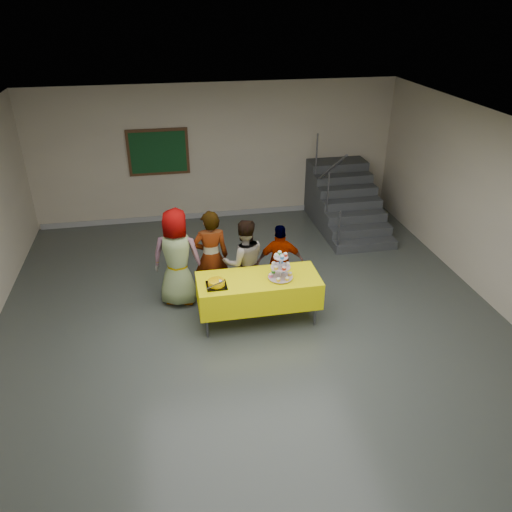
{
  "coord_description": "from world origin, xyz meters",
  "views": [
    {
      "loc": [
        -1.17,
        -5.72,
        4.63
      ],
      "look_at": [
        0.1,
        0.92,
        1.05
      ],
      "focal_mm": 35.0,
      "sensor_mm": 36.0,
      "label": 1
    }
  ],
  "objects_px": {
    "schoolchild_b": "(211,257)",
    "schoolchild_c": "(244,262)",
    "noticeboard": "(158,152)",
    "bake_table": "(258,290)",
    "staircase": "(343,202)",
    "bear_cake": "(216,283)",
    "cupcake_stand": "(281,268)",
    "schoolchild_d": "(280,262)",
    "schoolchild_a": "(177,258)"
  },
  "relations": [
    {
      "from": "cupcake_stand",
      "to": "schoolchild_c",
      "type": "distance_m",
      "value": 0.83
    },
    {
      "from": "bear_cake",
      "to": "cupcake_stand",
      "type": "bearing_deg",
      "value": 1.93
    },
    {
      "from": "schoolchild_d",
      "to": "noticeboard",
      "type": "xyz_separation_m",
      "value": [
        -1.85,
        3.61,
        0.94
      ]
    },
    {
      "from": "bake_table",
      "to": "noticeboard",
      "type": "height_order",
      "value": "noticeboard"
    },
    {
      "from": "schoolchild_a",
      "to": "schoolchild_b",
      "type": "height_order",
      "value": "schoolchild_a"
    },
    {
      "from": "schoolchild_b",
      "to": "staircase",
      "type": "height_order",
      "value": "staircase"
    },
    {
      "from": "bear_cake",
      "to": "schoolchild_a",
      "type": "distance_m",
      "value": 1.03
    },
    {
      "from": "schoolchild_a",
      "to": "schoolchild_d",
      "type": "relative_size",
      "value": 1.26
    },
    {
      "from": "staircase",
      "to": "noticeboard",
      "type": "bearing_deg",
      "value": 168.08
    },
    {
      "from": "staircase",
      "to": "bake_table",
      "type": "bearing_deg",
      "value": -127.33
    },
    {
      "from": "bake_table",
      "to": "schoolchild_b",
      "type": "bearing_deg",
      "value": 130.67
    },
    {
      "from": "schoolchild_c",
      "to": "cupcake_stand",
      "type": "bearing_deg",
      "value": 120.22
    },
    {
      "from": "bake_table",
      "to": "schoolchild_a",
      "type": "height_order",
      "value": "schoolchild_a"
    },
    {
      "from": "schoolchild_a",
      "to": "noticeboard",
      "type": "distance_m",
      "value": 3.55
    },
    {
      "from": "bake_table",
      "to": "staircase",
      "type": "bearing_deg",
      "value": 52.67
    },
    {
      "from": "schoolchild_c",
      "to": "staircase",
      "type": "height_order",
      "value": "staircase"
    },
    {
      "from": "staircase",
      "to": "cupcake_stand",
      "type": "bearing_deg",
      "value": -123.15
    },
    {
      "from": "schoolchild_c",
      "to": "schoolchild_d",
      "type": "xyz_separation_m",
      "value": [
        0.61,
        0.03,
        -0.08
      ]
    },
    {
      "from": "schoolchild_b",
      "to": "noticeboard",
      "type": "bearing_deg",
      "value": -80.05
    },
    {
      "from": "bake_table",
      "to": "bear_cake",
      "type": "bearing_deg",
      "value": -170.92
    },
    {
      "from": "bear_cake",
      "to": "schoolchild_a",
      "type": "bearing_deg",
      "value": 121.13
    },
    {
      "from": "cupcake_stand",
      "to": "noticeboard",
      "type": "height_order",
      "value": "noticeboard"
    },
    {
      "from": "noticeboard",
      "to": "bear_cake",
      "type": "bearing_deg",
      "value": -80.79
    },
    {
      "from": "schoolchild_c",
      "to": "noticeboard",
      "type": "distance_m",
      "value": 3.94
    },
    {
      "from": "bear_cake",
      "to": "schoolchild_b",
      "type": "distance_m",
      "value": 0.85
    },
    {
      "from": "schoolchild_b",
      "to": "schoolchild_d",
      "type": "bearing_deg",
      "value": 172.56
    },
    {
      "from": "bake_table",
      "to": "bear_cake",
      "type": "distance_m",
      "value": 0.72
    },
    {
      "from": "schoolchild_b",
      "to": "schoolchild_c",
      "type": "distance_m",
      "value": 0.55
    },
    {
      "from": "cupcake_stand",
      "to": "noticeboard",
      "type": "relative_size",
      "value": 0.34
    },
    {
      "from": "schoolchild_c",
      "to": "staircase",
      "type": "distance_m",
      "value": 3.91
    },
    {
      "from": "cupcake_stand",
      "to": "bear_cake",
      "type": "bearing_deg",
      "value": -178.07
    },
    {
      "from": "cupcake_stand",
      "to": "schoolchild_c",
      "type": "relative_size",
      "value": 0.3
    },
    {
      "from": "schoolchild_d",
      "to": "noticeboard",
      "type": "relative_size",
      "value": 1.02
    },
    {
      "from": "schoolchild_d",
      "to": "noticeboard",
      "type": "distance_m",
      "value": 4.17
    },
    {
      "from": "schoolchild_a",
      "to": "noticeboard",
      "type": "relative_size",
      "value": 1.28
    },
    {
      "from": "cupcake_stand",
      "to": "schoolchild_a",
      "type": "height_order",
      "value": "schoolchild_a"
    },
    {
      "from": "schoolchild_b",
      "to": "noticeboard",
      "type": "relative_size",
      "value": 1.25
    },
    {
      "from": "noticeboard",
      "to": "bake_table",
      "type": "bearing_deg",
      "value": -72.22
    },
    {
      "from": "bake_table",
      "to": "bear_cake",
      "type": "height_order",
      "value": "bear_cake"
    },
    {
      "from": "schoolchild_b",
      "to": "staircase",
      "type": "bearing_deg",
      "value": -142.3
    },
    {
      "from": "schoolchild_a",
      "to": "noticeboard",
      "type": "height_order",
      "value": "noticeboard"
    },
    {
      "from": "schoolchild_a",
      "to": "schoolchild_c",
      "type": "relative_size",
      "value": 1.13
    },
    {
      "from": "bake_table",
      "to": "noticeboard",
      "type": "bearing_deg",
      "value": 107.78
    },
    {
      "from": "cupcake_stand",
      "to": "schoolchild_c",
      "type": "xyz_separation_m",
      "value": [
        -0.45,
        0.67,
        -0.21
      ]
    },
    {
      "from": "cupcake_stand",
      "to": "schoolchild_b",
      "type": "xyz_separation_m",
      "value": [
        -0.97,
        0.82,
        -0.14
      ]
    },
    {
      "from": "bake_table",
      "to": "schoolchild_d",
      "type": "bearing_deg",
      "value": 52.08
    },
    {
      "from": "schoolchild_a",
      "to": "schoolchild_d",
      "type": "bearing_deg",
      "value": -170.97
    },
    {
      "from": "noticeboard",
      "to": "schoolchild_b",
      "type": "bearing_deg",
      "value": -78.39
    },
    {
      "from": "schoolchild_d",
      "to": "staircase",
      "type": "bearing_deg",
      "value": -118.85
    },
    {
      "from": "staircase",
      "to": "schoolchild_b",
      "type": "bearing_deg",
      "value": -140.64
    }
  ]
}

